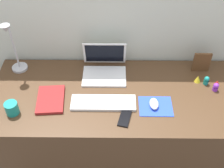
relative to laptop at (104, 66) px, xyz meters
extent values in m
plane|color=#59514C|center=(0.09, -0.22, -0.79)|extent=(6.00, 6.00, 0.00)
cube|color=beige|center=(0.09, 0.17, -0.07)|extent=(2.89, 0.05, 1.44)
cube|color=#4C331E|center=(0.09, -0.22, -0.42)|extent=(1.69, 0.71, 0.74)
cube|color=white|center=(0.00, -0.06, -0.05)|extent=(0.30, 0.21, 0.01)
cube|color=white|center=(0.00, 0.07, 0.06)|extent=(0.30, 0.06, 0.20)
cube|color=black|center=(0.00, 0.07, 0.06)|extent=(0.27, 0.04, 0.17)
cube|color=white|center=(0.00, -0.31, -0.04)|extent=(0.41, 0.13, 0.02)
cube|color=blue|center=(0.33, -0.33, -0.05)|extent=(0.21, 0.17, 0.00)
ellipsoid|color=white|center=(0.32, -0.33, -0.03)|extent=(0.06, 0.10, 0.03)
cube|color=black|center=(0.13, -0.43, -0.05)|extent=(0.09, 0.14, 0.01)
cylinder|color=#B7B7BC|center=(-0.61, 0.03, -0.04)|extent=(0.11, 0.11, 0.02)
cylinder|color=#B7B7BC|center=(-0.61, 0.03, 0.13)|extent=(0.01, 0.01, 0.34)
cylinder|color=#B7B7BC|center=(-0.61, 0.00, 0.31)|extent=(0.01, 0.09, 0.06)
cone|color=#B7B7BC|center=(-0.61, -0.02, 0.32)|extent=(0.06, 0.06, 0.05)
cube|color=maroon|center=(-0.34, -0.29, -0.04)|extent=(0.19, 0.25, 0.02)
cube|color=brown|center=(0.68, 0.02, 0.02)|extent=(0.12, 0.02, 0.15)
cylinder|color=teal|center=(-0.55, -0.39, -0.01)|extent=(0.08, 0.08, 0.08)
cone|color=yellow|center=(0.64, -0.09, -0.03)|extent=(0.04, 0.04, 0.05)
cone|color=red|center=(0.77, -0.13, -0.03)|extent=(0.04, 0.04, 0.04)
cylinder|color=purple|center=(0.74, -0.18, -0.04)|extent=(0.04, 0.04, 0.03)
sphere|color=purple|center=(0.74, -0.18, -0.01)|extent=(0.04, 0.04, 0.04)
cylinder|color=teal|center=(0.69, -0.12, -0.04)|extent=(0.03, 0.03, 0.03)
sphere|color=teal|center=(0.69, -0.12, -0.01)|extent=(0.03, 0.03, 0.03)
camera|label=1|loc=(0.07, -1.59, 1.33)|focal=47.31mm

